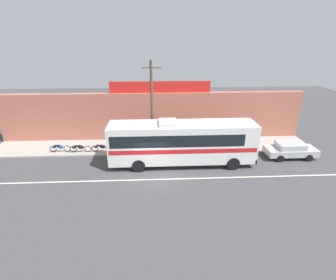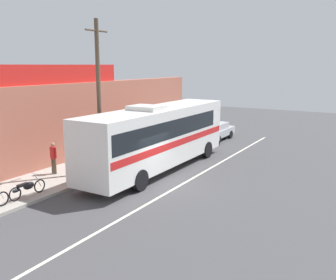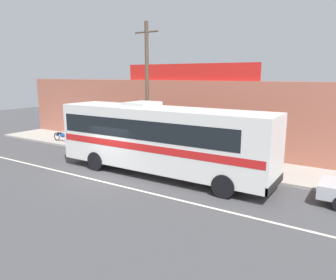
{
  "view_description": "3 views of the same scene",
  "coord_description": "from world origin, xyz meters",
  "px_view_note": "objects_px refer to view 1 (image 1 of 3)",
  "views": [
    {
      "loc": [
        0.27,
        -17.24,
        10.01
      ],
      "look_at": [
        1.27,
        2.64,
        1.75
      ],
      "focal_mm": 27.17,
      "sensor_mm": 36.0,
      "label": 1
    },
    {
      "loc": [
        -14.99,
        -9.29,
        5.88
      ],
      "look_at": [
        4.95,
        2.53,
        1.19
      ],
      "focal_mm": 39.78,
      "sensor_mm": 36.0,
      "label": 2
    },
    {
      "loc": [
        11.33,
        -11.74,
        5.18
      ],
      "look_at": [
        2.2,
        2.57,
        1.7
      ],
      "focal_mm": 34.21,
      "sensor_mm": 36.0,
      "label": 3
    }
  ],
  "objects_px": {
    "parked_car": "(290,150)",
    "pedestrian_near_shop": "(209,136)",
    "intercity_bus": "(181,141)",
    "motorcycle_red": "(80,148)",
    "motorcycle_black": "(102,147)",
    "motorcycle_blue": "(60,148)",
    "utility_pole": "(152,108)",
    "pedestrian_far_left": "(137,134)"
  },
  "relations": [
    {
      "from": "parked_car",
      "to": "pedestrian_near_shop",
      "type": "height_order",
      "value": "pedestrian_near_shop"
    },
    {
      "from": "intercity_bus",
      "to": "parked_car",
      "type": "xyz_separation_m",
      "value": [
        9.69,
        0.73,
        -1.33
      ]
    },
    {
      "from": "parked_car",
      "to": "motorcycle_red",
      "type": "relative_size",
      "value": 2.24
    },
    {
      "from": "motorcycle_black",
      "to": "motorcycle_red",
      "type": "xyz_separation_m",
      "value": [
        -1.94,
        -0.01,
        0.0
      ]
    },
    {
      "from": "intercity_bus",
      "to": "parked_car",
      "type": "bearing_deg",
      "value": 4.31
    },
    {
      "from": "motorcycle_black",
      "to": "pedestrian_near_shop",
      "type": "distance_m",
      "value": 10.08
    },
    {
      "from": "intercity_bus",
      "to": "motorcycle_red",
      "type": "height_order",
      "value": "intercity_bus"
    },
    {
      "from": "motorcycle_blue",
      "to": "parked_car",
      "type": "bearing_deg",
      "value": -5.1
    },
    {
      "from": "utility_pole",
      "to": "motorcycle_black",
      "type": "xyz_separation_m",
      "value": [
        -4.65,
        0.27,
        -3.73
      ]
    },
    {
      "from": "parked_car",
      "to": "motorcycle_red",
      "type": "xyz_separation_m",
      "value": [
        -18.61,
        1.69,
        -0.17
      ]
    },
    {
      "from": "utility_pole",
      "to": "pedestrian_far_left",
      "type": "height_order",
      "value": "utility_pole"
    },
    {
      "from": "intercity_bus",
      "to": "motorcycle_red",
      "type": "bearing_deg",
      "value": 164.84
    },
    {
      "from": "intercity_bus",
      "to": "motorcycle_red",
      "type": "xyz_separation_m",
      "value": [
        -8.92,
        2.42,
        -1.5
      ]
    },
    {
      "from": "intercity_bus",
      "to": "pedestrian_far_left",
      "type": "xyz_separation_m",
      "value": [
        -3.85,
        4.15,
        -0.93
      ]
    },
    {
      "from": "motorcycle_black",
      "to": "motorcycle_blue",
      "type": "xyz_separation_m",
      "value": [
        -3.8,
        0.13,
        0.0
      ]
    },
    {
      "from": "pedestrian_far_left",
      "to": "intercity_bus",
      "type": "bearing_deg",
      "value": -47.19
    },
    {
      "from": "motorcycle_red",
      "to": "intercity_bus",
      "type": "bearing_deg",
      "value": -15.16
    },
    {
      "from": "intercity_bus",
      "to": "pedestrian_far_left",
      "type": "distance_m",
      "value": 5.74
    },
    {
      "from": "pedestrian_far_left",
      "to": "motorcycle_black",
      "type": "bearing_deg",
      "value": -151.21
    },
    {
      "from": "motorcycle_red",
      "to": "pedestrian_near_shop",
      "type": "height_order",
      "value": "pedestrian_near_shop"
    },
    {
      "from": "motorcycle_red",
      "to": "pedestrian_near_shop",
      "type": "bearing_deg",
      "value": 4.87
    },
    {
      "from": "parked_car",
      "to": "motorcycle_black",
      "type": "height_order",
      "value": "parked_car"
    },
    {
      "from": "parked_car",
      "to": "motorcycle_black",
      "type": "bearing_deg",
      "value": 174.18
    },
    {
      "from": "utility_pole",
      "to": "motorcycle_blue",
      "type": "height_order",
      "value": "utility_pole"
    },
    {
      "from": "parked_car",
      "to": "motorcycle_blue",
      "type": "relative_size",
      "value": 2.31
    },
    {
      "from": "pedestrian_far_left",
      "to": "parked_car",
      "type": "bearing_deg",
      "value": -14.2
    },
    {
      "from": "intercity_bus",
      "to": "pedestrian_near_shop",
      "type": "height_order",
      "value": "intercity_bus"
    },
    {
      "from": "parked_car",
      "to": "motorcycle_black",
      "type": "relative_size",
      "value": 2.24
    },
    {
      "from": "motorcycle_red",
      "to": "motorcycle_blue",
      "type": "relative_size",
      "value": 1.03
    },
    {
      "from": "pedestrian_far_left",
      "to": "pedestrian_near_shop",
      "type": "bearing_deg",
      "value": -5.96
    },
    {
      "from": "parked_car",
      "to": "pedestrian_far_left",
      "type": "height_order",
      "value": "pedestrian_far_left"
    },
    {
      "from": "motorcycle_blue",
      "to": "pedestrian_far_left",
      "type": "distance_m",
      "value": 7.14
    },
    {
      "from": "motorcycle_black",
      "to": "pedestrian_near_shop",
      "type": "bearing_deg",
      "value": 5.73
    },
    {
      "from": "motorcycle_red",
      "to": "pedestrian_far_left",
      "type": "relative_size",
      "value": 1.13
    },
    {
      "from": "intercity_bus",
      "to": "utility_pole",
      "type": "bearing_deg",
      "value": 137.17
    },
    {
      "from": "parked_car",
      "to": "pedestrian_far_left",
      "type": "bearing_deg",
      "value": 165.8
    },
    {
      "from": "motorcycle_black",
      "to": "intercity_bus",
      "type": "bearing_deg",
      "value": -19.2
    },
    {
      "from": "intercity_bus",
      "to": "parked_car",
      "type": "height_order",
      "value": "intercity_bus"
    },
    {
      "from": "intercity_bus",
      "to": "utility_pole",
      "type": "distance_m",
      "value": 3.88
    },
    {
      "from": "motorcycle_red",
      "to": "pedestrian_near_shop",
      "type": "xyz_separation_m",
      "value": [
        11.95,
        1.02,
        0.5
      ]
    },
    {
      "from": "pedestrian_far_left",
      "to": "motorcycle_red",
      "type": "bearing_deg",
      "value": -161.09
    },
    {
      "from": "motorcycle_red",
      "to": "motorcycle_blue",
      "type": "distance_m",
      "value": 1.87
    }
  ]
}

